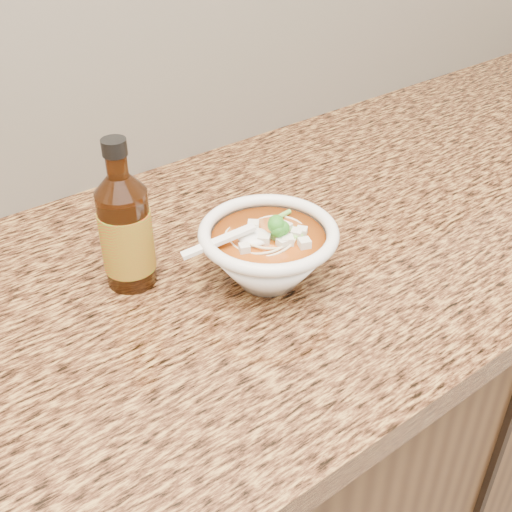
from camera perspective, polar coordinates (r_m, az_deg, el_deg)
counter_slab at (r=0.82m, az=-16.89°, el=-7.79°), size 4.00×0.68×0.04m
soup_bowl at (r=0.83m, az=1.09°, el=0.25°), size 0.20×0.18×0.10m
hot_sauce_bottle at (r=0.83m, az=-11.48°, el=2.12°), size 0.09×0.09×0.20m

